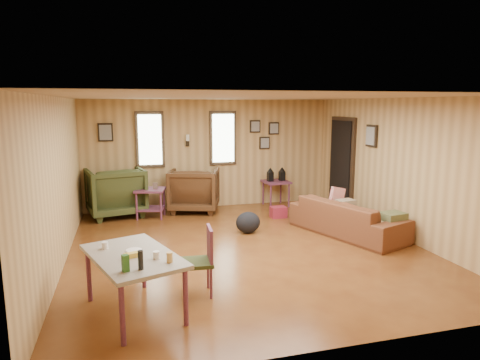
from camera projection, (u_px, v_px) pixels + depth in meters
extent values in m
cube|color=brown|center=(246.00, 249.00, 6.91)|extent=(5.50, 6.00, 0.02)
cube|color=#997C5B|center=(247.00, 96.00, 6.49)|extent=(5.50, 6.00, 0.02)
cube|color=tan|center=(210.00, 154.00, 9.56)|extent=(5.50, 0.02, 2.40)
cube|color=tan|center=(339.00, 227.00, 3.84)|extent=(5.50, 0.02, 2.40)
cube|color=tan|center=(58.00, 183.00, 5.99)|extent=(0.02, 6.00, 2.40)
cube|color=tan|center=(399.00, 168.00, 7.41)|extent=(0.02, 6.00, 2.40)
cube|color=black|center=(150.00, 140.00, 9.13)|extent=(0.60, 0.05, 1.20)
cube|color=#E0F2D1|center=(150.00, 140.00, 9.09)|extent=(0.48, 0.04, 1.06)
cube|color=black|center=(223.00, 138.00, 9.54)|extent=(0.60, 0.05, 1.20)
cube|color=#E0F2D1|center=(223.00, 138.00, 9.50)|extent=(0.48, 0.04, 1.06)
cube|color=black|center=(187.00, 143.00, 9.33)|extent=(0.07, 0.05, 0.12)
cylinder|color=silver|center=(188.00, 138.00, 9.25)|extent=(0.07, 0.07, 0.14)
cube|color=black|center=(342.00, 165.00, 9.29)|extent=(0.06, 1.00, 2.05)
cube|color=black|center=(340.00, 165.00, 9.28)|extent=(0.04, 0.82, 1.90)
cube|color=black|center=(255.00, 126.00, 9.69)|extent=(0.24, 0.04, 0.28)
cube|color=#9E998C|center=(255.00, 126.00, 9.66)|extent=(0.19, 0.02, 0.22)
cube|color=black|center=(274.00, 128.00, 9.81)|extent=(0.24, 0.04, 0.28)
cube|color=#9E998C|center=(274.00, 128.00, 9.79)|extent=(0.19, 0.02, 0.22)
cube|color=black|center=(264.00, 143.00, 9.82)|extent=(0.24, 0.04, 0.28)
cube|color=#9E998C|center=(265.00, 143.00, 9.79)|extent=(0.19, 0.02, 0.22)
cube|color=black|center=(105.00, 132.00, 8.87)|extent=(0.30, 0.04, 0.38)
cube|color=#9E998C|center=(105.00, 132.00, 8.84)|extent=(0.24, 0.02, 0.31)
cube|color=black|center=(372.00, 136.00, 8.12)|extent=(0.04, 0.34, 0.42)
cube|color=#9E998C|center=(370.00, 136.00, 8.11)|extent=(0.02, 0.27, 0.34)
imported|color=brown|center=(347.00, 212.00, 7.57)|extent=(1.32, 2.22, 0.84)
imported|color=#442814|center=(194.00, 188.00, 9.24)|extent=(1.24, 1.20, 1.03)
imported|color=#343C1B|center=(115.00, 189.00, 8.84)|extent=(1.28, 1.23, 1.12)
cube|color=#6C304A|center=(150.00, 190.00, 8.69)|extent=(0.69, 0.65, 0.04)
cube|color=#6C304A|center=(151.00, 208.00, 8.75)|extent=(0.62, 0.58, 0.03)
cylinder|color=#6C304A|center=(137.00, 206.00, 8.53)|extent=(0.05, 0.05, 0.57)
cylinder|color=#6C304A|center=(161.00, 206.00, 8.54)|extent=(0.05, 0.05, 0.57)
cylinder|color=#6C304A|center=(141.00, 202.00, 8.94)|extent=(0.05, 0.05, 0.57)
cylinder|color=#6C304A|center=(164.00, 202.00, 8.95)|extent=(0.05, 0.05, 0.57)
cube|color=brown|center=(144.00, 186.00, 8.67)|extent=(0.11, 0.05, 0.14)
cube|color=brown|center=(155.00, 186.00, 8.67)|extent=(0.10, 0.04, 0.13)
cube|color=#6C304A|center=(276.00, 182.00, 9.72)|extent=(0.59, 0.59, 0.04)
cylinder|color=#6C304A|center=(271.00, 196.00, 9.48)|extent=(0.04, 0.04, 0.56)
cylinder|color=#6C304A|center=(289.00, 195.00, 9.63)|extent=(0.04, 0.04, 0.56)
cylinder|color=#6C304A|center=(263.00, 193.00, 9.90)|extent=(0.04, 0.04, 0.56)
cylinder|color=#6C304A|center=(281.00, 191.00, 10.04)|extent=(0.04, 0.04, 0.56)
cube|color=black|center=(270.00, 177.00, 9.65)|extent=(0.13, 0.13, 0.20)
cone|color=black|center=(270.00, 170.00, 9.62)|extent=(0.18, 0.18, 0.11)
cube|color=black|center=(282.00, 176.00, 9.74)|extent=(0.13, 0.13, 0.20)
cone|color=black|center=(282.00, 169.00, 9.71)|extent=(0.18, 0.18, 0.11)
cube|color=maroon|center=(278.00, 212.00, 8.77)|extent=(0.32, 0.23, 0.23)
ellipsoid|color=black|center=(248.00, 222.00, 7.70)|extent=(0.50, 0.40, 0.39)
cube|color=brown|center=(393.00, 216.00, 7.00)|extent=(0.43, 0.37, 0.12)
cube|color=red|center=(337.00, 195.00, 8.27)|extent=(0.35, 0.14, 0.34)
cube|color=#9C886A|center=(346.00, 202.00, 8.08)|extent=(0.36, 0.30, 0.10)
cube|color=gray|center=(133.00, 256.00, 4.66)|extent=(1.19, 1.52, 0.04)
cylinder|color=#6C304A|center=(122.00, 314.00, 4.06)|extent=(0.07, 0.07, 0.64)
cylinder|color=#6C304A|center=(186.00, 297.00, 4.44)|extent=(0.07, 0.07, 0.64)
cylinder|color=#6C304A|center=(89.00, 275.00, 5.00)|extent=(0.07, 0.07, 0.64)
cylinder|color=#6C304A|center=(144.00, 263.00, 5.37)|extent=(0.07, 0.07, 0.64)
cylinder|color=white|center=(156.00, 255.00, 4.52)|extent=(0.09, 0.09, 0.08)
cylinder|color=white|center=(105.00, 245.00, 4.83)|extent=(0.09, 0.09, 0.08)
cube|color=#285C21|center=(125.00, 263.00, 4.17)|extent=(0.08, 0.08, 0.17)
cylinder|color=black|center=(141.00, 260.00, 4.21)|extent=(0.07, 0.07, 0.19)
cylinder|color=tan|center=(170.00, 257.00, 4.41)|extent=(0.08, 0.08, 0.11)
cylinder|color=white|center=(134.00, 251.00, 4.75)|extent=(0.23, 0.23, 0.02)
cube|color=gold|center=(132.00, 255.00, 4.55)|extent=(0.17, 0.12, 0.05)
cube|color=#343C1B|center=(197.00, 263.00, 5.16)|extent=(0.41, 0.41, 0.05)
cube|color=#6C304A|center=(210.00, 244.00, 5.15)|extent=(0.06, 0.36, 0.41)
cylinder|color=#6C304A|center=(185.00, 285.00, 5.02)|extent=(0.03, 0.03, 0.40)
cylinder|color=#6C304A|center=(211.00, 283.00, 5.07)|extent=(0.03, 0.03, 0.40)
cylinder|color=#6C304A|center=(184.00, 275.00, 5.31)|extent=(0.03, 0.03, 0.40)
cylinder|color=#6C304A|center=(208.00, 273.00, 5.37)|extent=(0.03, 0.03, 0.40)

